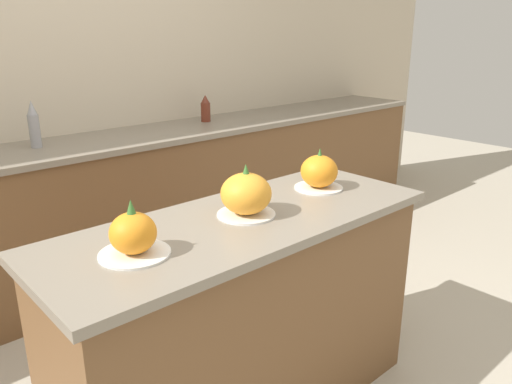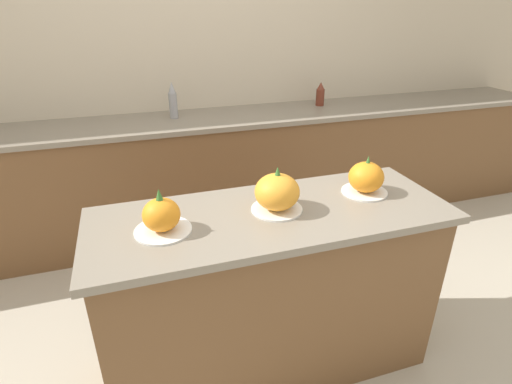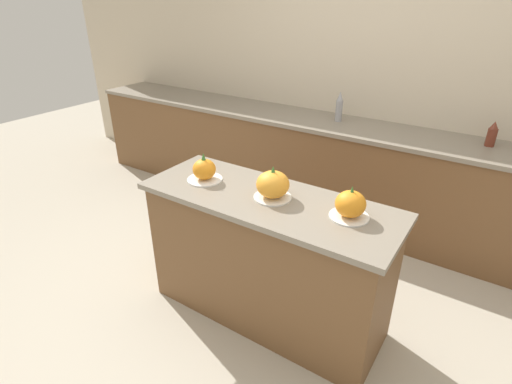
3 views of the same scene
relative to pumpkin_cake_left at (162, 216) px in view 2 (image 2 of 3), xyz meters
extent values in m
plane|color=#BCB29E|center=(0.47, 0.01, -0.96)|extent=(12.00, 12.00, 0.00)
cube|color=beige|center=(0.47, 1.83, 0.29)|extent=(8.00, 0.06, 2.50)
cube|color=brown|center=(0.47, 0.01, -0.53)|extent=(1.52, 0.53, 0.86)
cube|color=gray|center=(0.47, 0.01, -0.08)|extent=(1.58, 0.59, 0.03)
cube|color=brown|center=(0.47, 1.50, -0.51)|extent=(6.00, 0.56, 0.90)
cube|color=gray|center=(0.47, 1.50, -0.04)|extent=(6.00, 0.60, 0.03)
cylinder|color=white|center=(0.00, 0.00, -0.06)|extent=(0.23, 0.23, 0.01)
ellipsoid|color=orange|center=(0.00, 0.00, 0.01)|extent=(0.15, 0.15, 0.13)
cone|color=#38702D|center=(0.00, 0.00, 0.09)|extent=(0.03, 0.03, 0.05)
cylinder|color=white|center=(0.49, 0.03, -0.06)|extent=(0.23, 0.23, 0.01)
ellipsoid|color=orange|center=(0.49, 0.03, 0.02)|extent=(0.20, 0.20, 0.16)
cone|color=#38702D|center=(0.49, 0.03, 0.12)|extent=(0.03, 0.03, 0.04)
cylinder|color=white|center=(0.95, 0.07, -0.06)|extent=(0.22, 0.22, 0.01)
ellipsoid|color=orange|center=(0.95, 0.07, 0.01)|extent=(0.16, 0.16, 0.14)
cone|color=#38702D|center=(0.95, 0.07, 0.10)|extent=(0.02, 0.02, 0.04)
cylinder|color=#99999E|center=(0.25, 1.56, 0.07)|extent=(0.06, 0.06, 0.19)
cone|color=#99999E|center=(0.25, 1.56, 0.20)|extent=(0.05, 0.05, 0.08)
cylinder|color=maroon|center=(1.46, 1.59, 0.04)|extent=(0.07, 0.07, 0.13)
cone|color=maroon|center=(1.46, 1.59, 0.14)|extent=(0.06, 0.06, 0.06)
camera|label=1|loc=(-0.68, -1.32, 0.61)|focal=35.00mm
camera|label=2|loc=(-0.07, -1.41, 0.76)|focal=28.00mm
camera|label=3|loc=(1.56, -1.76, 1.03)|focal=28.00mm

